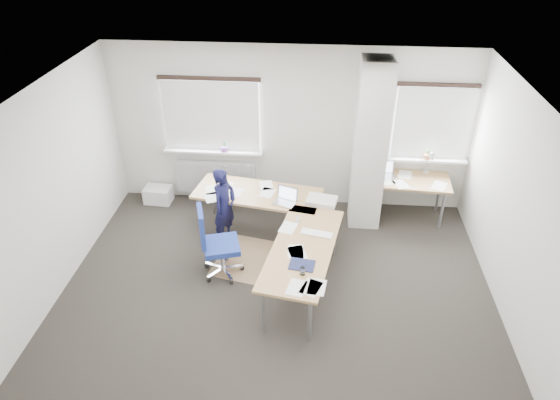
# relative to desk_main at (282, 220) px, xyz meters

# --- Properties ---
(ground) EXTENTS (6.00, 6.00, 0.00)m
(ground) POSITION_rel_desk_main_xyz_m (-0.01, -0.82, -0.69)
(ground) COLOR black
(ground) RESTS_ON ground
(room_shell) EXTENTS (6.04, 5.04, 2.82)m
(room_shell) POSITION_rel_desk_main_xyz_m (0.17, -0.37, 1.05)
(room_shell) COLOR beige
(room_shell) RESTS_ON ground
(floor_mat) EXTENTS (1.46, 1.31, 0.01)m
(floor_mat) POSITION_rel_desk_main_xyz_m (-0.34, -0.12, -0.69)
(floor_mat) COLOR #90714F
(floor_mat) RESTS_ON ground
(white_crate) EXTENTS (0.49, 0.36, 0.28)m
(white_crate) POSITION_rel_desk_main_xyz_m (-2.35, 1.43, -0.55)
(white_crate) COLOR white
(white_crate) RESTS_ON ground
(desk_main) EXTENTS (2.40, 2.98, 0.96)m
(desk_main) POSITION_rel_desk_main_xyz_m (0.00, 0.00, 0.00)
(desk_main) COLOR olive
(desk_main) RESTS_ON ground
(desk_side) EXTENTS (1.45, 0.80, 1.22)m
(desk_side) POSITION_rel_desk_main_xyz_m (1.97, 1.33, -0.01)
(desk_side) COLOR olive
(desk_side) RESTS_ON ground
(task_chair) EXTENTS (0.64, 0.62, 1.13)m
(task_chair) POSITION_rel_desk_main_xyz_m (-0.87, -0.44, -0.38)
(task_chair) COLOR navy
(task_chair) RESTS_ON ground
(person) EXTENTS (0.48, 0.55, 1.28)m
(person) POSITION_rel_desk_main_xyz_m (-0.93, 0.38, -0.05)
(person) COLOR black
(person) RESTS_ON ground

